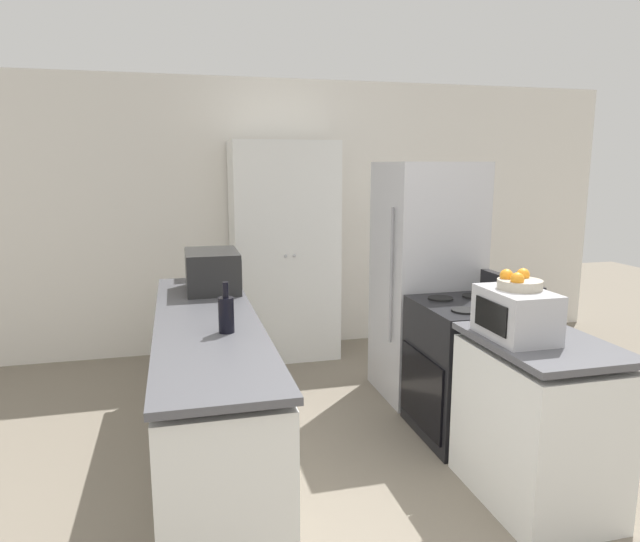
{
  "coord_description": "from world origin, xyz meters",
  "views": [
    {
      "loc": [
        -0.99,
        -1.95,
        1.8
      ],
      "look_at": [
        0.0,
        1.94,
        1.05
      ],
      "focal_mm": 32.0,
      "sensor_mm": 36.0,
      "label": 1
    }
  ],
  "objects_px": {
    "stove": "(467,368)",
    "wine_bottle": "(226,314)",
    "toaster_oven": "(516,314)",
    "fruit_bowl": "(519,282)",
    "pantry_cabinet": "(284,251)",
    "microwave": "(212,271)",
    "refrigerator": "(425,281)"
  },
  "relations": [
    {
      "from": "refrigerator",
      "to": "pantry_cabinet",
      "type": "bearing_deg",
      "value": 127.3
    },
    {
      "from": "pantry_cabinet",
      "to": "wine_bottle",
      "type": "bearing_deg",
      "value": -108.54
    },
    {
      "from": "microwave",
      "to": "toaster_oven",
      "type": "relative_size",
      "value": 1.24
    },
    {
      "from": "stove",
      "to": "refrigerator",
      "type": "relative_size",
      "value": 0.58
    },
    {
      "from": "refrigerator",
      "to": "fruit_bowl",
      "type": "height_order",
      "value": "refrigerator"
    },
    {
      "from": "wine_bottle",
      "to": "toaster_oven",
      "type": "xyz_separation_m",
      "value": [
        1.45,
        -0.48,
        0.02
      ]
    },
    {
      "from": "stove",
      "to": "refrigerator",
      "type": "xyz_separation_m",
      "value": [
        0.02,
        0.74,
        0.45
      ]
    },
    {
      "from": "microwave",
      "to": "stove",
      "type": "bearing_deg",
      "value": -27.42
    },
    {
      "from": "pantry_cabinet",
      "to": "microwave",
      "type": "distance_m",
      "value": 1.31
    },
    {
      "from": "pantry_cabinet",
      "to": "microwave",
      "type": "relative_size",
      "value": 3.85
    },
    {
      "from": "refrigerator",
      "to": "fruit_bowl",
      "type": "bearing_deg",
      "value": -95.99
    },
    {
      "from": "pantry_cabinet",
      "to": "refrigerator",
      "type": "relative_size",
      "value": 1.11
    },
    {
      "from": "toaster_oven",
      "to": "fruit_bowl",
      "type": "bearing_deg",
      "value": 48.59
    },
    {
      "from": "stove",
      "to": "microwave",
      "type": "height_order",
      "value": "microwave"
    },
    {
      "from": "stove",
      "to": "wine_bottle",
      "type": "height_order",
      "value": "wine_bottle"
    },
    {
      "from": "toaster_oven",
      "to": "fruit_bowl",
      "type": "relative_size",
      "value": 1.85
    },
    {
      "from": "refrigerator",
      "to": "microwave",
      "type": "height_order",
      "value": "refrigerator"
    },
    {
      "from": "wine_bottle",
      "to": "refrigerator",
      "type": "bearing_deg",
      "value": 31.54
    },
    {
      "from": "wine_bottle",
      "to": "toaster_oven",
      "type": "bearing_deg",
      "value": -18.12
    },
    {
      "from": "pantry_cabinet",
      "to": "refrigerator",
      "type": "height_order",
      "value": "pantry_cabinet"
    },
    {
      "from": "toaster_oven",
      "to": "refrigerator",
      "type": "bearing_deg",
      "value": 83.43
    },
    {
      "from": "pantry_cabinet",
      "to": "fruit_bowl",
      "type": "xyz_separation_m",
      "value": [
        0.74,
        -2.63,
        0.19
      ]
    },
    {
      "from": "stove",
      "to": "wine_bottle",
      "type": "distance_m",
      "value": 1.71
    },
    {
      "from": "stove",
      "to": "refrigerator",
      "type": "distance_m",
      "value": 0.87
    },
    {
      "from": "pantry_cabinet",
      "to": "toaster_oven",
      "type": "distance_m",
      "value": 2.75
    },
    {
      "from": "microwave",
      "to": "wine_bottle",
      "type": "relative_size",
      "value": 1.88
    },
    {
      "from": "microwave",
      "to": "toaster_oven",
      "type": "bearing_deg",
      "value": -47.1
    },
    {
      "from": "toaster_oven",
      "to": "fruit_bowl",
      "type": "xyz_separation_m",
      "value": [
        0.02,
        0.02,
        0.17
      ]
    },
    {
      "from": "refrigerator",
      "to": "stove",
      "type": "bearing_deg",
      "value": -91.66
    },
    {
      "from": "fruit_bowl",
      "to": "toaster_oven",
      "type": "bearing_deg",
      "value": -131.41
    },
    {
      "from": "stove",
      "to": "microwave",
      "type": "distance_m",
      "value": 1.9
    },
    {
      "from": "fruit_bowl",
      "to": "stove",
      "type": "bearing_deg",
      "value": 79.6
    }
  ]
}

